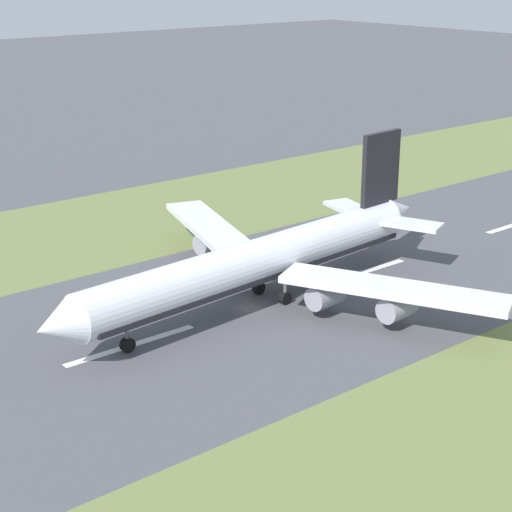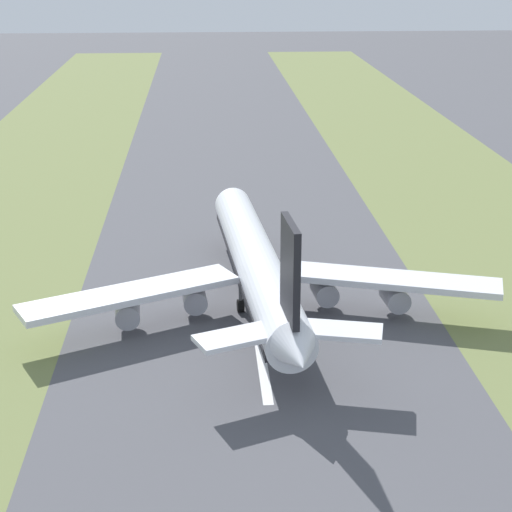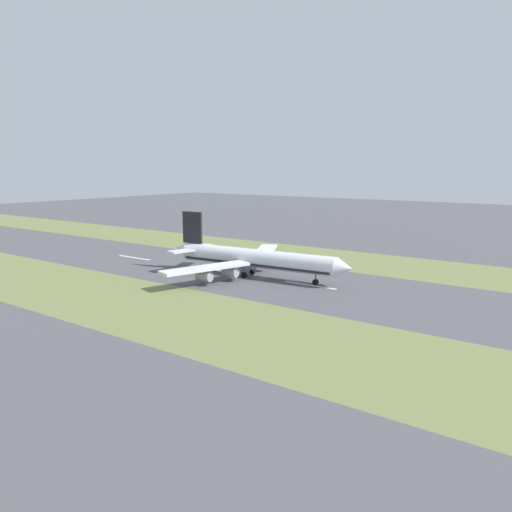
% 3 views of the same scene
% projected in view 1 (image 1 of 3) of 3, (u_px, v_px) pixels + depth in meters
% --- Properties ---
extents(ground_plane, '(800.00, 800.00, 0.00)m').
position_uv_depth(ground_plane, '(250.00, 308.00, 115.19)').
color(ground_plane, '#4C4C51').
extents(grass_median_east, '(40.00, 600.00, 0.01)m').
position_uv_depth(grass_median_east, '(87.00, 230.00, 148.11)').
color(grass_median_east, olive).
rests_on(grass_median_east, ground).
extents(centreline_dash_mid, '(1.20, 18.00, 0.01)m').
position_uv_depth(centreline_dash_mid, '(361.00, 273.00, 127.96)').
color(centreline_dash_mid, silver).
rests_on(centreline_dash_mid, ground).
extents(centreline_dash_far, '(1.20, 18.00, 0.01)m').
position_uv_depth(centreline_dash_far, '(131.00, 345.00, 104.12)').
color(centreline_dash_far, silver).
rests_on(centreline_dash_far, ground).
extents(airplane_main_jet, '(63.93, 67.22, 20.20)m').
position_uv_depth(airplane_main_jet, '(266.00, 260.00, 115.61)').
color(airplane_main_jet, silver).
rests_on(airplane_main_jet, ground).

